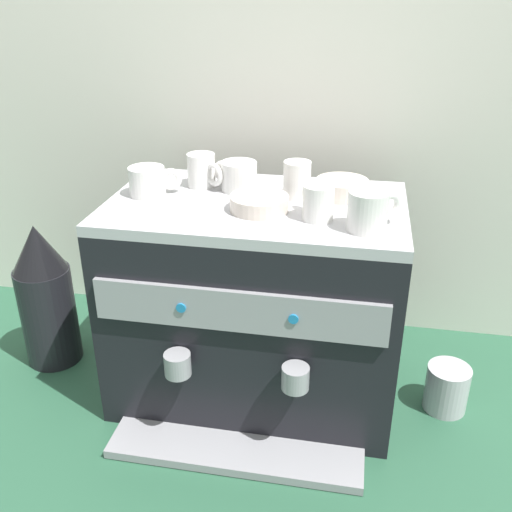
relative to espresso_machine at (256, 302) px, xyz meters
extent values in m
plane|color=#28563D|center=(0.00, 0.00, -0.24)|extent=(4.00, 4.00, 0.00)
cube|color=silver|center=(0.00, 0.37, 0.21)|extent=(2.80, 0.03, 0.92)
cube|color=black|center=(0.00, 0.00, -0.01)|extent=(0.64, 0.39, 0.47)
cube|color=#B7B7BC|center=(0.00, 0.00, 0.24)|extent=(0.64, 0.39, 0.02)
cube|color=#939399|center=(0.00, -0.20, 0.09)|extent=(0.59, 0.01, 0.09)
cylinder|color=#1E7AB7|center=(-0.11, -0.20, 0.09)|extent=(0.02, 0.01, 0.02)
cylinder|color=#1E7AB7|center=(0.11, -0.20, 0.09)|extent=(0.02, 0.01, 0.02)
cube|color=#939399|center=(0.00, -0.24, -0.23)|extent=(0.55, 0.12, 0.02)
cylinder|color=#939399|center=(-0.12, -0.22, -0.03)|extent=(0.06, 0.06, 0.05)
cylinder|color=#939399|center=(0.12, -0.22, -0.03)|extent=(0.06, 0.06, 0.05)
cylinder|color=white|center=(-0.14, 0.09, 0.29)|extent=(0.06, 0.06, 0.08)
torus|color=white|center=(-0.11, 0.06, 0.29)|extent=(0.05, 0.04, 0.05)
cylinder|color=white|center=(-0.24, 0.01, 0.28)|extent=(0.08, 0.08, 0.06)
torus|color=white|center=(-0.20, 0.03, 0.28)|extent=(0.05, 0.03, 0.05)
cylinder|color=white|center=(0.24, -0.11, 0.29)|extent=(0.08, 0.08, 0.08)
torus|color=white|center=(0.28, -0.07, 0.29)|extent=(0.05, 0.05, 0.06)
cylinder|color=white|center=(-0.05, 0.08, 0.28)|extent=(0.08, 0.08, 0.07)
torus|color=white|center=(-0.10, 0.10, 0.28)|extent=(0.05, 0.04, 0.05)
cylinder|color=white|center=(0.08, 0.05, 0.29)|extent=(0.06, 0.06, 0.08)
torus|color=white|center=(0.08, 0.10, 0.29)|extent=(0.01, 0.06, 0.06)
cylinder|color=white|center=(0.14, -0.07, 0.28)|extent=(0.06, 0.06, 0.07)
torus|color=white|center=(0.12, -0.03, 0.28)|extent=(0.04, 0.05, 0.05)
cylinder|color=beige|center=(0.18, 0.08, 0.27)|extent=(0.12, 0.12, 0.04)
cylinder|color=beige|center=(0.18, 0.08, 0.25)|extent=(0.06, 0.06, 0.01)
cylinder|color=beige|center=(0.02, -0.04, 0.26)|extent=(0.12, 0.12, 0.03)
cylinder|color=beige|center=(0.02, -0.04, 0.25)|extent=(0.07, 0.07, 0.01)
cylinder|color=black|center=(-0.55, 0.02, -0.11)|extent=(0.14, 0.14, 0.27)
cone|color=black|center=(-0.55, 0.02, 0.08)|extent=(0.14, 0.14, 0.12)
cylinder|color=#B7B7BC|center=(0.46, 0.00, -0.19)|extent=(0.10, 0.10, 0.11)
camera|label=1|loc=(0.22, -1.15, 0.69)|focal=40.66mm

